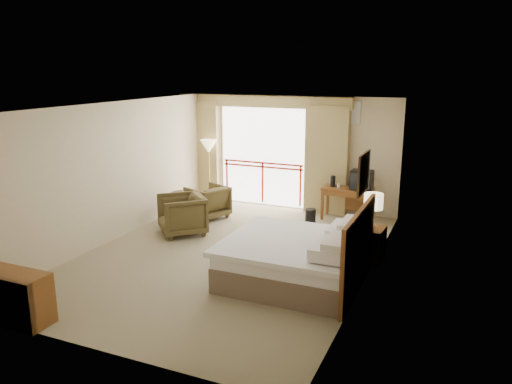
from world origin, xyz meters
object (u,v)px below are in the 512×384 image
at_px(desk, 348,195).
at_px(wastebasket, 310,216).
at_px(table_lamp, 374,202).
at_px(armchair_near, 183,234).
at_px(bed, 298,258).
at_px(floor_lamp, 209,149).
at_px(tv, 362,180).
at_px(armchair_far, 208,217).
at_px(dresser, 13,297).
at_px(nightstand, 371,245).
at_px(side_table, 183,201).

relative_size(desk, wastebasket, 3.76).
xyz_separation_m(table_lamp, armchair_near, (-3.84, -0.05, -1.08)).
bearing_deg(armchair_near, bed, 22.35).
xyz_separation_m(armchair_near, floor_lamp, (-0.66, 2.40, 1.38)).
distance_m(tv, armchair_far, 3.56).
bearing_deg(bed, table_lamp, 55.34).
bearing_deg(dresser, armchair_far, 92.29).
relative_size(nightstand, armchair_far, 0.77).
distance_m(side_table, floor_lamp, 1.76).
height_order(desk, tv, tv).
height_order(bed, table_lamp, table_lamp).
distance_m(wastebasket, side_table, 2.88).
bearing_deg(armchair_near, desk, 85.49).
height_order(armchair_far, side_table, side_table).
xyz_separation_m(armchair_near, dresser, (-0.14, -4.04, 0.35)).
bearing_deg(dresser, side_table, 97.65).
distance_m(bed, side_table, 4.12).
distance_m(tv, floor_lamp, 3.87).
distance_m(desk, dresser, 7.10).
distance_m(bed, desk, 3.66).
height_order(bed, desk, bed).
relative_size(table_lamp, wastebasket, 1.97).
relative_size(desk, armchair_near, 1.24).
distance_m(nightstand, desk, 2.58).
height_order(bed, tv, tv).
xyz_separation_m(desk, dresser, (-3.02, -6.42, -0.21)).
relative_size(nightstand, side_table, 1.05).
xyz_separation_m(tv, armchair_far, (-3.25, -1.09, -0.94)).
height_order(bed, wastebasket, bed).
bearing_deg(dresser, tv, 65.46).
bearing_deg(desk, bed, -93.19).
height_order(desk, side_table, desk).
bearing_deg(armchair_far, nightstand, 95.89).
xyz_separation_m(wastebasket, dresser, (-2.33, -5.85, 0.20)).
relative_size(side_table, dresser, 0.56).
bearing_deg(side_table, wastebasket, 17.72).
bearing_deg(tv, dresser, -122.56).
bearing_deg(tv, bed, -99.00).
height_order(tv, armchair_far, tv).
bearing_deg(wastebasket, desk, 39.22).
relative_size(tv, armchair_far, 0.58).
xyz_separation_m(bed, armchair_near, (-2.93, 1.28, -0.38)).
xyz_separation_m(bed, tv, (0.25, 3.60, 0.56)).
xyz_separation_m(nightstand, wastebasket, (-1.66, 1.81, -0.17)).
xyz_separation_m(armchair_far, floor_lamp, (-0.59, 1.18, 1.38)).
relative_size(wastebasket, armchair_near, 0.33).
distance_m(nightstand, armchair_far, 4.12).
bearing_deg(floor_lamp, bed, -45.73).
bearing_deg(table_lamp, floor_lamp, 152.43).
bearing_deg(armchair_near, table_lamp, 46.69).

